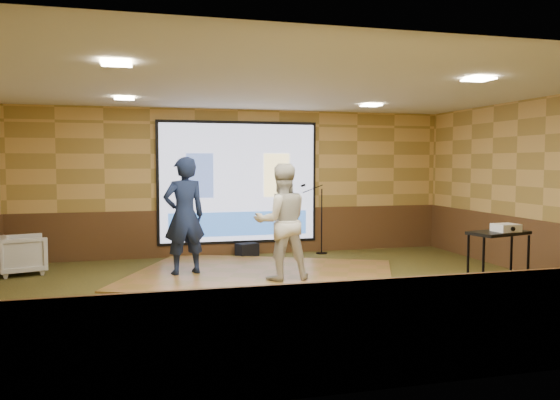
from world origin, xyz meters
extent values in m
plane|color=#2C3116|center=(0.00, 0.00, 0.00)|extent=(9.00, 9.00, 0.00)
cube|color=tan|center=(0.00, 3.50, 1.50)|extent=(9.00, 0.04, 3.00)
cube|color=tan|center=(0.00, -3.50, 1.50)|extent=(9.00, 0.04, 3.00)
cube|color=tan|center=(4.50, 0.00, 1.50)|extent=(0.04, 7.00, 3.00)
cube|color=beige|center=(0.00, 0.00, 3.00)|extent=(9.00, 7.00, 0.04)
cube|color=#51331B|center=(0.00, 3.48, 0.47)|extent=(9.00, 0.04, 0.95)
cube|color=#51331B|center=(0.00, -3.48, 0.47)|extent=(9.00, 0.04, 0.95)
cube|color=#51331B|center=(4.48, 0.00, 0.47)|extent=(0.04, 7.00, 0.95)
cube|color=black|center=(0.00, 3.45, 1.50)|extent=(3.32, 0.03, 2.52)
cube|color=#AFB7DE|center=(0.00, 3.42, 1.50)|extent=(3.20, 0.02, 2.40)
cube|color=#415690|center=(-0.80, 3.40, 1.65)|extent=(0.55, 0.01, 0.90)
cube|color=#FFE793|center=(0.80, 3.40, 1.65)|extent=(0.55, 0.01, 0.90)
cube|color=#2E5EAF|center=(0.00, 3.40, 0.65)|extent=(2.88, 0.01, 0.50)
cube|color=beige|center=(-2.20, 1.80, 2.97)|extent=(0.32, 0.32, 0.02)
cube|color=beige|center=(2.20, 1.80, 2.97)|extent=(0.32, 0.32, 0.02)
cube|color=beige|center=(-2.20, -1.50, 2.97)|extent=(0.32, 0.32, 0.02)
cube|color=beige|center=(2.20, -1.50, 2.97)|extent=(0.32, 0.32, 0.02)
cube|color=olive|center=(0.00, 1.30, 0.02)|extent=(5.30, 4.78, 0.03)
imported|color=#141F41|center=(-1.26, 1.63, 1.02)|extent=(0.82, 0.64, 1.98)
imported|color=beige|center=(0.22, 0.79, 0.97)|extent=(0.91, 0.71, 1.87)
cylinder|color=black|center=(2.68, -1.02, 0.44)|extent=(0.04, 0.04, 0.88)
cylinder|color=black|center=(3.42, -1.02, 0.44)|extent=(0.04, 0.04, 0.88)
cylinder|color=black|center=(2.68, -0.65, 0.44)|extent=(0.04, 0.04, 0.88)
cylinder|color=black|center=(3.42, -0.65, 0.44)|extent=(0.04, 0.04, 0.88)
cube|color=black|center=(3.05, -0.83, 0.90)|extent=(0.88, 0.46, 0.05)
cube|color=black|center=(3.05, -0.83, 0.23)|extent=(0.78, 0.41, 0.03)
cube|color=silver|center=(3.13, -0.89, 0.98)|extent=(0.35, 0.30, 0.11)
cylinder|color=black|center=(1.71, 3.16, 0.01)|extent=(0.24, 0.24, 0.02)
cylinder|color=black|center=(1.71, 3.16, 0.68)|extent=(0.02, 0.02, 1.37)
cylinder|color=black|center=(1.51, 3.16, 1.37)|extent=(0.43, 0.02, 0.17)
cylinder|color=black|center=(1.30, 3.16, 1.44)|extent=(0.10, 0.05, 0.08)
imported|color=gray|center=(-3.94, 2.45, 0.34)|extent=(0.91, 0.90, 0.68)
cube|color=black|center=(0.13, 3.25, 0.13)|extent=(0.50, 0.42, 0.26)
camera|label=1|loc=(-1.99, -7.63, 1.93)|focal=35.00mm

